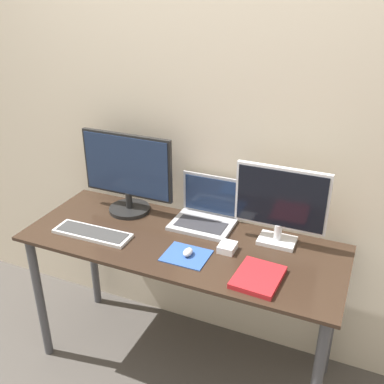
# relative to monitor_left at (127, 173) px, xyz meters

# --- Properties ---
(wall_back) EXTENTS (7.00, 0.05, 2.50)m
(wall_back) POSITION_rel_monitor_left_xyz_m (0.39, 0.19, 0.25)
(wall_back) COLOR beige
(wall_back) RESTS_ON ground_plane
(desk) EXTENTS (1.56, 0.59, 0.78)m
(desk) POSITION_rel_monitor_left_xyz_m (0.39, -0.18, -0.34)
(desk) COLOR #332319
(desk) RESTS_ON ground_plane
(monitor_left) EXTENTS (0.51, 0.22, 0.44)m
(monitor_left) POSITION_rel_monitor_left_xyz_m (0.00, 0.00, 0.00)
(monitor_left) COLOR black
(monitor_left) RESTS_ON desk
(monitor_right) EXTENTS (0.43, 0.12, 0.39)m
(monitor_right) POSITION_rel_monitor_left_xyz_m (0.81, 0.00, -0.01)
(monitor_right) COLOR silver
(monitor_right) RESTS_ON desk
(laptop) EXTENTS (0.31, 0.23, 0.24)m
(laptop) POSITION_rel_monitor_left_xyz_m (0.43, 0.04, -0.16)
(laptop) COLOR #ADADB2
(laptop) RESTS_ON desk
(keyboard) EXTENTS (0.40, 0.13, 0.02)m
(keyboard) POSITION_rel_monitor_left_xyz_m (-0.04, -0.30, -0.21)
(keyboard) COLOR silver
(keyboard) RESTS_ON desk
(mousepad) EXTENTS (0.20, 0.17, 0.00)m
(mousepad) POSITION_rel_monitor_left_xyz_m (0.46, -0.28, -0.22)
(mousepad) COLOR #2D519E
(mousepad) RESTS_ON desk
(mouse) EXTENTS (0.04, 0.06, 0.03)m
(mouse) POSITION_rel_monitor_left_xyz_m (0.47, -0.28, -0.20)
(mouse) COLOR silver
(mouse) RESTS_ON mousepad
(book) EXTENTS (0.20, 0.24, 0.02)m
(book) POSITION_rel_monitor_left_xyz_m (0.81, -0.32, -0.21)
(book) COLOR red
(book) RESTS_ON desk
(power_brick) EXTENTS (0.08, 0.09, 0.03)m
(power_brick) POSITION_rel_monitor_left_xyz_m (0.62, -0.16, -0.20)
(power_brick) COLOR white
(power_brick) RESTS_ON desk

